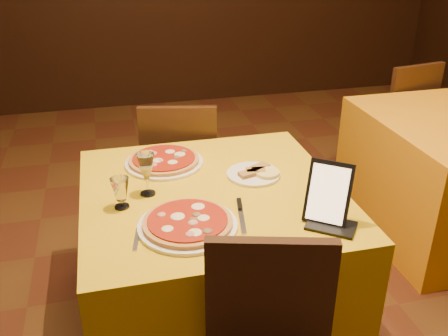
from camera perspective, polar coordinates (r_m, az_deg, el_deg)
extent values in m
cube|color=#5E2D19|center=(2.56, 4.24, -18.00)|extent=(6.00, 7.00, 0.01)
cube|color=gold|center=(2.35, -1.33, -10.60)|extent=(1.10, 1.10, 0.75)
cylinder|color=white|center=(1.89, -4.17, -6.58)|extent=(0.38, 0.38, 0.01)
cylinder|color=#AD4C23|center=(1.89, -4.18, -6.17)|extent=(0.34, 0.34, 0.02)
cylinder|color=white|center=(2.38, -6.86, 0.61)|extent=(0.37, 0.37, 0.01)
cylinder|color=#AD4C23|center=(2.38, -6.88, 0.95)|extent=(0.33, 0.33, 0.02)
cylinder|color=white|center=(2.26, 3.39, -0.72)|extent=(0.24, 0.24, 0.01)
cylinder|color=olive|center=(2.25, 3.40, -0.33)|extent=(0.15, 0.15, 0.02)
cube|color=black|center=(1.91, 11.84, -2.82)|extent=(0.19, 0.18, 0.23)
cube|color=silver|center=(1.95, 2.00, -5.58)|extent=(0.06, 0.24, 0.01)
cube|color=silver|center=(1.85, -9.96, -8.02)|extent=(0.04, 0.14, 0.01)
cube|color=silver|center=(2.45, -4.16, 1.39)|extent=(0.03, 0.17, 0.01)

